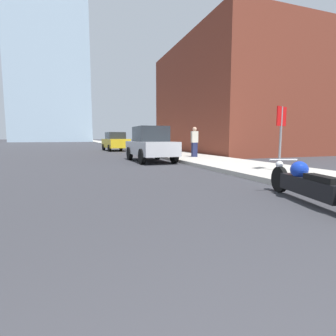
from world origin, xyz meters
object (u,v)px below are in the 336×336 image
at_px(pedestrian, 194,142).
at_px(motorcycle, 307,183).
at_px(parked_car_silver, 150,144).
at_px(stop_sign, 281,127).
at_px(parked_car_yellow, 115,142).

bearing_deg(pedestrian, motorcycle, -102.99).
xyz_separation_m(parked_car_silver, stop_sign, (2.56, -6.09, 0.66)).
distance_m(motorcycle, parked_car_yellow, 20.71).
bearing_deg(parked_car_silver, parked_car_yellow, 88.69).
bearing_deg(motorcycle, parked_car_silver, 106.40).
bearing_deg(stop_sign, motorcycle, -125.09).
bearing_deg(parked_car_silver, stop_sign, -68.90).
height_order(parked_car_silver, pedestrian, pedestrian).
height_order(stop_sign, pedestrian, stop_sign).
bearing_deg(parked_car_silver, pedestrian, 6.38).
relative_size(motorcycle, stop_sign, 1.26).
relative_size(stop_sign, pedestrian, 1.23).
xyz_separation_m(motorcycle, stop_sign, (2.13, 3.03, 1.16)).
relative_size(parked_car_silver, pedestrian, 2.48).
relative_size(parked_car_silver, stop_sign, 2.01).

